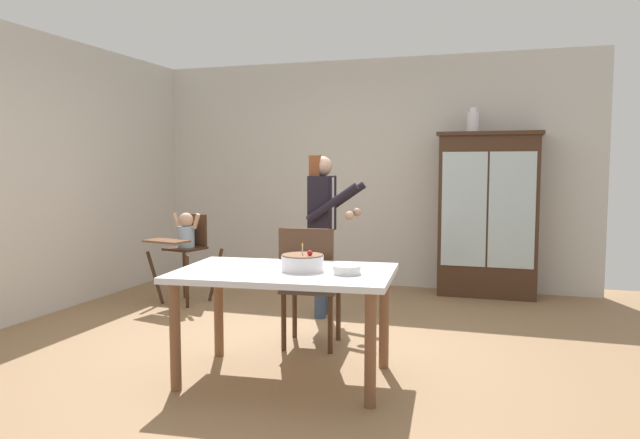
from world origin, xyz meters
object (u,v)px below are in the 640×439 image
(serving_bowl, at_px, (347,270))
(adult_person, at_px, (323,215))
(high_chair_with_toddler, at_px, (185,241))
(birthday_cake, at_px, (303,263))
(dining_chair_far_side, at_px, (309,279))
(dining_table, at_px, (285,284))
(ceramic_vase, at_px, (473,121))
(china_cabinet, at_px, (488,214))

(serving_bowl, bearing_deg, adult_person, 111.90)
(high_chair_with_toddler, xyz_separation_m, birthday_cake, (1.92, -1.80, 0.14))
(high_chair_with_toddler, xyz_separation_m, serving_bowl, (2.23, -1.84, 0.11))
(adult_person, relative_size, dining_chair_far_side, 1.59)
(high_chair_with_toddler, xyz_separation_m, dining_table, (1.80, -1.82, -0.01))
(ceramic_vase, relative_size, birthday_cake, 0.96)
(ceramic_vase, distance_m, adult_person, 2.14)
(ceramic_vase, xyz_separation_m, dining_table, (-1.02, -3.12, -1.28))
(high_chair_with_toddler, bearing_deg, adult_person, 7.95)
(china_cabinet, xyz_separation_m, adult_person, (-1.46, -1.42, 0.06))
(china_cabinet, bearing_deg, high_chair_with_toddler, -156.61)
(adult_person, relative_size, dining_table, 1.02)
(adult_person, xyz_separation_m, dining_table, (0.26, -1.70, -0.33))
(birthday_cake, bearing_deg, adult_person, 102.70)
(china_cabinet, distance_m, high_chair_with_toddler, 3.28)
(high_chair_with_toddler, height_order, birthday_cake, high_chair_with_toddler)
(adult_person, xyz_separation_m, birthday_cake, (0.38, -1.69, -0.17))
(ceramic_vase, distance_m, birthday_cake, 3.43)
(serving_bowl, bearing_deg, china_cabinet, 76.19)
(serving_bowl, bearing_deg, high_chair_with_toddler, 140.57)
(ceramic_vase, bearing_deg, adult_person, -132.02)
(dining_table, height_order, serving_bowl, serving_bowl)
(adult_person, height_order, birthday_cake, adult_person)
(adult_person, xyz_separation_m, serving_bowl, (0.69, -1.72, -0.20))
(adult_person, height_order, serving_bowl, adult_person)
(high_chair_with_toddler, distance_m, dining_chair_far_side, 2.09)
(adult_person, xyz_separation_m, dining_chair_far_side, (0.20, -1.03, -0.41))
(china_cabinet, relative_size, ceramic_vase, 6.67)
(ceramic_vase, xyz_separation_m, serving_bowl, (-0.59, -3.14, -1.15))
(ceramic_vase, height_order, high_chair_with_toddler, ceramic_vase)
(dining_table, relative_size, serving_bowl, 8.33)
(adult_person, distance_m, dining_table, 1.75)
(adult_person, distance_m, dining_chair_far_side, 1.13)
(dining_table, distance_m, serving_bowl, 0.45)
(dining_table, xyz_separation_m, serving_bowl, (0.43, -0.02, 0.13))
(birthday_cake, bearing_deg, dining_chair_far_side, 105.05)
(high_chair_with_toddler, relative_size, adult_person, 0.62)
(china_cabinet, relative_size, high_chair_with_toddler, 1.90)
(high_chair_with_toddler, bearing_deg, ceramic_vase, 37.08)
(birthday_cake, relative_size, serving_bowl, 1.56)
(birthday_cake, height_order, dining_chair_far_side, dining_chair_far_side)
(ceramic_vase, xyz_separation_m, birthday_cake, (-0.90, -3.11, -1.13))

